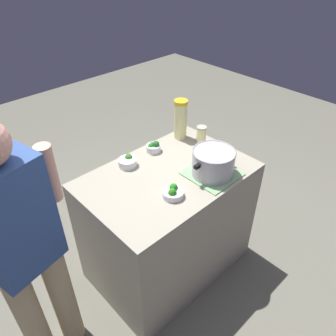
% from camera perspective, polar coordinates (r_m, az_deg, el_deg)
% --- Properties ---
extents(ground_plane, '(8.00, 8.00, 0.00)m').
position_cam_1_polar(ground_plane, '(2.81, -0.00, -16.14)').
color(ground_plane, '#696859').
extents(counter_slab, '(1.13, 0.75, 0.92)m').
position_cam_1_polar(counter_slab, '(2.47, -0.00, -9.60)').
color(counter_slab, gray).
rests_on(counter_slab, ground_plane).
extents(dish_cloth, '(0.31, 0.31, 0.01)m').
position_cam_1_polar(dish_cloth, '(2.18, 7.64, -1.00)').
color(dish_cloth, '#7CAB77').
rests_on(dish_cloth, counter_slab).
extents(cooking_pot, '(0.35, 0.28, 0.17)m').
position_cam_1_polar(cooking_pot, '(2.12, 7.84, 1.03)').
color(cooking_pot, '#B7B7BC').
rests_on(cooking_pot, dish_cloth).
extents(lemonade_pitcher, '(0.10, 0.10, 0.31)m').
position_cam_1_polar(lemonade_pitcher, '(2.49, 2.18, 8.45)').
color(lemonade_pitcher, '#EDE79A').
rests_on(lemonade_pitcher, counter_slab).
extents(mason_jar, '(0.07, 0.07, 0.13)m').
position_cam_1_polar(mason_jar, '(2.47, 5.79, 5.77)').
color(mason_jar, '#F1E9A0').
rests_on(mason_jar, counter_slab).
extents(broccoli_bowl_front, '(0.13, 0.13, 0.07)m').
position_cam_1_polar(broccoli_bowl_front, '(1.97, 0.88, -4.30)').
color(broccoli_bowl_front, silver).
rests_on(broccoli_bowl_front, counter_slab).
extents(broccoli_bowl_center, '(0.13, 0.13, 0.08)m').
position_cam_1_polar(broccoli_bowl_center, '(2.24, -6.98, 1.16)').
color(broccoli_bowl_center, silver).
rests_on(broccoli_bowl_center, counter_slab).
extents(broccoli_bowl_back, '(0.11, 0.11, 0.09)m').
position_cam_1_polar(broccoli_bowl_back, '(2.37, -2.52, 3.65)').
color(broccoli_bowl_back, silver).
rests_on(broccoli_bowl_back, counter_slab).
extents(person_cook, '(0.50, 0.27, 1.65)m').
position_cam_1_polar(person_cook, '(1.83, -23.36, -13.40)').
color(person_cook, tan).
rests_on(person_cook, ground_plane).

